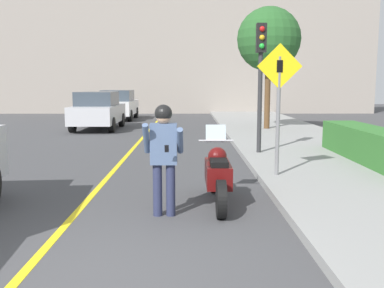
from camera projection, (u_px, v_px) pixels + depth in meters
name	position (u px, v px, depth m)	size (l,w,h in m)	color
ground_plane	(76.00, 279.00, 4.42)	(80.00, 80.00, 0.00)	#424244
sidewalk_curb	(374.00, 183.00, 8.40)	(4.40, 44.00, 0.14)	gray
road_center_line	(117.00, 167.00, 10.36)	(0.12, 36.00, 0.01)	yellow
building_backdrop	(172.00, 54.00, 29.61)	(28.00, 1.20, 8.16)	gray
motorcycle	(218.00, 175.00, 7.15)	(0.62, 2.17, 1.28)	black
person_biker	(164.00, 149.00, 6.40)	(0.59, 0.47, 1.70)	#282D4C
crossing_sign	(279.00, 97.00, 8.61)	(0.91, 0.08, 2.66)	slate
traffic_light	(261.00, 63.00, 11.43)	(0.26, 0.30, 3.46)	#2D2D30
hedge_row	(376.00, 146.00, 10.12)	(0.90, 5.32, 0.79)	#33702D
street_tree	(269.00, 40.00, 17.69)	(2.63, 2.63, 5.03)	brown
parked_car_silver	(98.00, 110.00, 19.07)	(1.88, 4.20, 1.68)	black
parked_car_white	(118.00, 105.00, 24.38)	(1.88, 4.20, 1.68)	black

